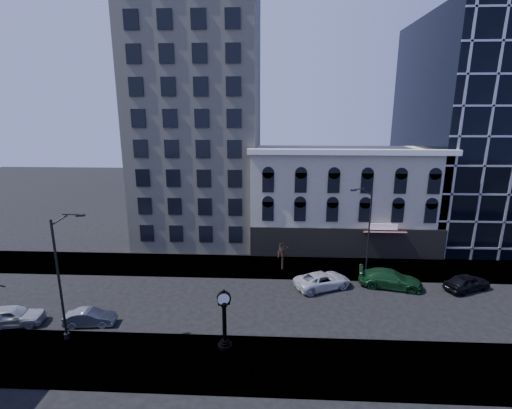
# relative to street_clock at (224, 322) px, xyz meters

# --- Properties ---
(ground) EXTENTS (160.00, 160.00, 0.00)m
(ground) POSITION_rel_street_clock_xyz_m (-0.31, 6.48, -2.16)
(ground) COLOR black
(ground) RESTS_ON ground
(sidewalk_far) EXTENTS (160.00, 6.00, 0.12)m
(sidewalk_far) POSITION_rel_street_clock_xyz_m (-0.31, 14.48, -2.10)
(sidewalk_far) COLOR #9A988C
(sidewalk_far) RESTS_ON ground
(sidewalk_near) EXTENTS (160.00, 6.00, 0.12)m
(sidewalk_near) POSITION_rel_street_clock_xyz_m (-0.31, -1.52, -2.10)
(sidewalk_near) COLOR #9A988C
(sidewalk_near) RESTS_ON ground
(cream_tower) EXTENTS (15.90, 15.40, 42.50)m
(cream_tower) POSITION_rel_street_clock_xyz_m (-6.43, 25.37, 17.16)
(cream_tower) COLOR beige
(cream_tower) RESTS_ON ground
(victorian_row) EXTENTS (22.60, 11.19, 12.50)m
(victorian_row) POSITION_rel_street_clock_xyz_m (11.69, 22.38, 3.84)
(victorian_row) COLOR #C0B89E
(victorian_row) RESTS_ON ground
(glass_office) EXTENTS (20.00, 20.15, 28.00)m
(glass_office) POSITION_rel_street_clock_xyz_m (31.69, 27.39, 11.84)
(glass_office) COLOR black
(glass_office) RESTS_ON ground
(street_clock) EXTENTS (1.02, 1.02, 4.51)m
(street_clock) POSITION_rel_street_clock_xyz_m (0.00, 0.00, 0.00)
(street_clock) COLOR black
(street_clock) RESTS_ON sidewalk_near
(street_lamp_near) EXTENTS (2.45, 0.97, 9.70)m
(street_lamp_near) POSITION_rel_street_clock_xyz_m (-11.11, 0.69, 5.28)
(street_lamp_near) COLOR black
(street_lamp_near) RESTS_ON sidewalk_near
(street_lamp_far) EXTENTS (2.40, 0.74, 9.35)m
(street_lamp_far) POSITION_rel_street_clock_xyz_m (12.13, 12.39, 5.02)
(street_lamp_far) COLOR black
(street_lamp_far) RESTS_ON sidewalk_far
(bare_tree_far) EXTENTS (2.07, 2.07, 3.55)m
(bare_tree_far) POSITION_rel_street_clock_xyz_m (4.34, 13.83, 0.63)
(bare_tree_far) COLOR black
(bare_tree_far) RESTS_ON sidewalk_far
(car_near_a) EXTENTS (5.03, 2.88, 1.61)m
(car_near_a) POSITION_rel_street_clock_xyz_m (-17.14, 2.19, -1.35)
(car_near_a) COLOR #A5A8AD
(car_near_a) RESTS_ON ground
(car_near_b) EXTENTS (4.01, 1.75, 1.28)m
(car_near_b) POSITION_rel_street_clock_xyz_m (-11.03, 2.53, -1.52)
(car_near_b) COLOR #595B60
(car_near_b) RESTS_ON ground
(car_far_a) EXTENTS (6.05, 4.58, 1.53)m
(car_far_a) POSITION_rel_street_clock_xyz_m (8.08, 9.88, -1.40)
(car_far_a) COLOR silver
(car_far_a) RESTS_ON ground
(car_far_b) EXTENTS (6.21, 3.56, 1.69)m
(car_far_b) POSITION_rel_street_clock_xyz_m (14.58, 10.36, -1.31)
(car_far_b) COLOR #143F1E
(car_far_b) RESTS_ON ground
(car_far_c) EXTENTS (4.96, 3.59, 1.57)m
(car_far_c) POSITION_rel_street_clock_xyz_m (21.62, 10.08, -1.38)
(car_far_c) COLOR black
(car_far_c) RESTS_ON ground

